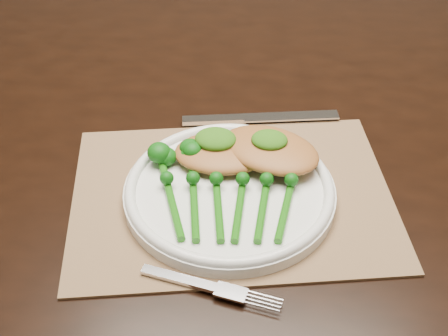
# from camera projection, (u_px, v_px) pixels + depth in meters

# --- Properties ---
(dining_table) EXTENTS (1.67, 1.04, 0.75)m
(dining_table) POSITION_uv_depth(u_px,v_px,m) (235.00, 275.00, 1.18)
(dining_table) COLOR black
(dining_table) RESTS_ON ground
(placemat) EXTENTS (0.46, 0.38, 0.00)m
(placemat) POSITION_uv_depth(u_px,v_px,m) (232.00, 196.00, 0.79)
(placemat) COLOR brown
(placemat) RESTS_ON dining_table
(dinner_plate) EXTENTS (0.27, 0.27, 0.02)m
(dinner_plate) POSITION_uv_depth(u_px,v_px,m) (230.00, 190.00, 0.78)
(dinner_plate) COLOR white
(dinner_plate) RESTS_ON placemat
(knife) EXTENTS (0.23, 0.07, 0.01)m
(knife) POSITION_uv_depth(u_px,v_px,m) (245.00, 118.00, 0.91)
(knife) COLOR silver
(knife) RESTS_ON placemat
(fork) EXTENTS (0.16, 0.04, 0.00)m
(fork) POSITION_uv_depth(u_px,v_px,m) (219.00, 289.00, 0.67)
(fork) COLOR silver
(fork) RESTS_ON placemat
(chicken_fillet_left) EXTENTS (0.13, 0.10, 0.03)m
(chicken_fillet_left) POSITION_uv_depth(u_px,v_px,m) (222.00, 153.00, 0.81)
(chicken_fillet_left) COLOR #AA6831
(chicken_fillet_left) RESTS_ON dinner_plate
(chicken_fillet_right) EXTENTS (0.16, 0.13, 0.03)m
(chicken_fillet_right) POSITION_uv_depth(u_px,v_px,m) (270.00, 150.00, 0.81)
(chicken_fillet_right) COLOR #AA6831
(chicken_fillet_right) RESTS_ON dinner_plate
(pesto_dollop_left) EXTENTS (0.05, 0.05, 0.02)m
(pesto_dollop_left) POSITION_uv_depth(u_px,v_px,m) (216.00, 139.00, 0.81)
(pesto_dollop_left) COLOR #1D4D0B
(pesto_dollop_left) RESTS_ON chicken_fillet_left
(pesto_dollop_right) EXTENTS (0.05, 0.04, 0.02)m
(pesto_dollop_right) POSITION_uv_depth(u_px,v_px,m) (270.00, 140.00, 0.80)
(pesto_dollop_right) COLOR #1D4D0B
(pesto_dollop_right) RESTS_ON chicken_fillet_right
(broccolini_bundle) EXTENTS (0.19, 0.20, 0.04)m
(broccolini_bundle) POSITION_uv_depth(u_px,v_px,m) (229.00, 197.00, 0.76)
(broccolini_bundle) COLOR #165C0C
(broccolini_bundle) RESTS_ON dinner_plate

